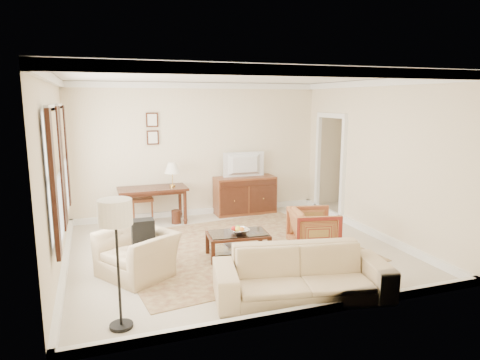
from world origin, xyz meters
TOP-DOWN VIEW (x-y plane):
  - room_shell at (0.00, 0.00)m, footprint 5.51×5.01m
  - annex_bedroom at (4.49, 1.15)m, footprint 3.00×2.70m
  - window_front at (-2.70, -0.70)m, footprint 0.12×1.56m
  - window_rear at (-2.70, 0.90)m, footprint 0.12×1.56m
  - doorway at (2.71, 1.50)m, footprint 0.10×1.12m
  - rug at (0.05, 0.07)m, footprint 4.31×3.83m
  - writing_desk at (-1.09, 2.05)m, footprint 1.39×0.69m
  - desk_chair at (-1.29, 2.40)m, footprint 0.51×0.51m
  - desk_lamp at (-0.68, 2.05)m, footprint 0.32×0.32m
  - framed_prints at (-0.99, 2.47)m, footprint 0.25×0.04m
  - sideboard at (0.98, 2.21)m, footprint 1.36×0.52m
  - tv at (0.98, 2.19)m, footprint 0.91×0.52m
  - coffee_table at (-0.06, -0.35)m, footprint 1.02×0.66m
  - fruit_bowl at (-0.04, -0.40)m, footprint 0.42×0.42m
  - book_a at (-0.23, -0.21)m, footprint 0.28×0.04m
  - book_b at (0.06, -0.37)m, footprint 0.23×0.20m
  - striped_armchair at (1.27, -0.44)m, footprint 0.86×0.89m
  - club_armchair at (-1.68, -0.57)m, footprint 1.09×1.20m
  - backpack at (-1.59, -0.57)m, footprint 0.32×0.38m
  - sofa at (0.25, -2.01)m, footprint 2.33×1.08m
  - floor_lamp at (-2.02, -2.01)m, footprint 0.37×0.37m

SIDE VIEW (x-z plane):
  - rug at x=0.05m, z-range 0.00..0.01m
  - book_b at x=0.06m, z-range -0.03..0.35m
  - book_a at x=-0.23m, z-range -0.02..0.35m
  - coffee_table at x=-0.06m, z-range 0.11..0.52m
  - annex_bedroom at x=4.49m, z-range -1.11..1.79m
  - striped_armchair at x=1.27m, z-range 0.00..0.78m
  - sideboard at x=0.98m, z-range 0.00..0.84m
  - sofa at x=0.25m, z-range 0.00..0.88m
  - club_armchair at x=-1.68m, z-range 0.00..0.88m
  - fruit_bowl at x=-0.04m, z-range 0.42..0.52m
  - desk_chair at x=-1.29m, z-range 0.00..1.05m
  - writing_desk at x=-1.09m, z-range 0.27..1.03m
  - backpack at x=-1.59m, z-range 0.48..0.88m
  - desk_lamp at x=-0.68m, z-range 0.76..1.26m
  - doorway at x=2.71m, z-range -0.05..2.20m
  - floor_lamp at x=-2.02m, z-range 0.49..1.98m
  - tv at x=0.98m, z-range 1.23..1.35m
  - window_front at x=-2.70m, z-range 0.65..2.45m
  - window_rear at x=-2.70m, z-range 0.65..2.45m
  - framed_prints at x=-0.99m, z-range 1.60..2.28m
  - room_shell at x=0.00m, z-range 1.02..3.93m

